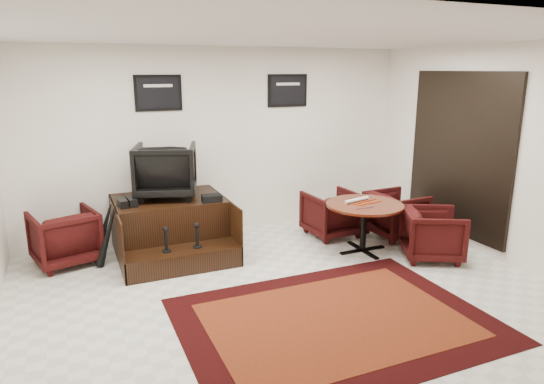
{
  "coord_description": "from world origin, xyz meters",
  "views": [
    {
      "loc": [
        -2.17,
        -4.5,
        2.47
      ],
      "look_at": [
        0.16,
        0.9,
        0.98
      ],
      "focal_mm": 32.0,
      "sensor_mm": 36.0,
      "label": 1
    }
  ],
  "objects_px": {
    "shine_podium": "(171,228)",
    "shine_chair": "(166,168)",
    "table_chair_corner": "(433,232)",
    "table_chair_back": "(332,211)",
    "meeting_table": "(364,210)",
    "table_chair_window": "(396,212)",
    "armchair_side": "(64,235)"
  },
  "relations": [
    {
      "from": "shine_podium",
      "to": "shine_chair",
      "type": "bearing_deg",
      "value": 90.0
    },
    {
      "from": "shine_podium",
      "to": "table_chair_corner",
      "type": "relative_size",
      "value": 2.03
    },
    {
      "from": "shine_chair",
      "to": "table_chair_corner",
      "type": "distance_m",
      "value": 3.7
    },
    {
      "from": "table_chair_back",
      "to": "table_chair_corner",
      "type": "relative_size",
      "value": 1.01
    },
    {
      "from": "meeting_table",
      "to": "table_chair_corner",
      "type": "bearing_deg",
      "value": -39.87
    },
    {
      "from": "shine_chair",
      "to": "meeting_table",
      "type": "height_order",
      "value": "shine_chair"
    },
    {
      "from": "shine_chair",
      "to": "table_chair_corner",
      "type": "xyz_separation_m",
      "value": [
        3.16,
        -1.74,
        -0.8
      ]
    },
    {
      "from": "shine_chair",
      "to": "meeting_table",
      "type": "xyz_separation_m",
      "value": [
        2.46,
        -1.16,
        -0.57
      ]
    },
    {
      "from": "meeting_table",
      "to": "table_chair_back",
      "type": "bearing_deg",
      "value": 94.87
    },
    {
      "from": "shine_podium",
      "to": "table_chair_corner",
      "type": "xyz_separation_m",
      "value": [
        3.16,
        -1.59,
        0.02
      ]
    },
    {
      "from": "meeting_table",
      "to": "table_chair_window",
      "type": "bearing_deg",
      "value": 23.09
    },
    {
      "from": "shine_podium",
      "to": "shine_chair",
      "type": "xyz_separation_m",
      "value": [
        0.0,
        0.15,
        0.82
      ]
    },
    {
      "from": "shine_podium",
      "to": "shine_chair",
      "type": "relative_size",
      "value": 1.85
    },
    {
      "from": "meeting_table",
      "to": "shine_chair",
      "type": "bearing_deg",
      "value": 154.78
    },
    {
      "from": "armchair_side",
      "to": "table_chair_window",
      "type": "xyz_separation_m",
      "value": [
        4.62,
        -0.82,
        -0.01
      ]
    },
    {
      "from": "meeting_table",
      "to": "table_chair_back",
      "type": "relative_size",
      "value": 1.39
    },
    {
      "from": "meeting_table",
      "to": "table_chair_corner",
      "type": "relative_size",
      "value": 1.41
    },
    {
      "from": "shine_chair",
      "to": "table_chair_window",
      "type": "distance_m",
      "value": 3.46
    },
    {
      "from": "armchair_side",
      "to": "meeting_table",
      "type": "xyz_separation_m",
      "value": [
        3.81,
        -1.17,
        0.21
      ]
    },
    {
      "from": "armchair_side",
      "to": "table_chair_back",
      "type": "distance_m",
      "value": 3.77
    },
    {
      "from": "shine_chair",
      "to": "armchair_side",
      "type": "bearing_deg",
      "value": 16.27
    },
    {
      "from": "armchair_side",
      "to": "table_chair_corner",
      "type": "relative_size",
      "value": 1.05
    },
    {
      "from": "armchair_side",
      "to": "table_chair_window",
      "type": "distance_m",
      "value": 4.7
    },
    {
      "from": "table_chair_corner",
      "to": "meeting_table",
      "type": "bearing_deg",
      "value": 77.0
    },
    {
      "from": "shine_chair",
      "to": "table_chair_window",
      "type": "xyz_separation_m",
      "value": [
        3.27,
        -0.81,
        -0.79
      ]
    },
    {
      "from": "table_chair_back",
      "to": "meeting_table",
      "type": "bearing_deg",
      "value": 91.58
    },
    {
      "from": "shine_chair",
      "to": "table_chair_back",
      "type": "distance_m",
      "value": 2.55
    },
    {
      "from": "shine_podium",
      "to": "table_chair_back",
      "type": "height_order",
      "value": "shine_podium"
    },
    {
      "from": "shine_chair",
      "to": "meeting_table",
      "type": "relative_size",
      "value": 0.78
    },
    {
      "from": "shine_chair",
      "to": "table_chair_window",
      "type": "bearing_deg",
      "value": -177.1
    },
    {
      "from": "armchair_side",
      "to": "table_chair_corner",
      "type": "distance_m",
      "value": 4.84
    },
    {
      "from": "shine_podium",
      "to": "meeting_table",
      "type": "relative_size",
      "value": 1.44
    }
  ]
}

